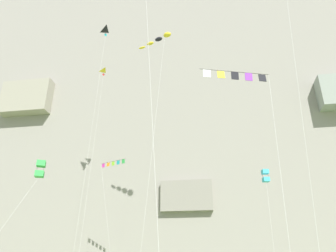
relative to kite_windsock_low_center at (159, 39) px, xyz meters
The scene contains 8 objects.
cliff_face 31.65m from the kite_windsock_low_center, 87.08° to the left, with size 180.00×31.43×72.95m.
kite_windsock_low_center is the anchor object (origin of this frame).
kite_banner_high_left 22.95m from the kite_windsock_low_center, 59.29° to the right, with size 4.98×3.57×16.28m.
kite_box_upper_mid 22.55m from the kite_windsock_low_center, 11.30° to the left, with size 1.05×3.16×13.45m.
kite_delta_upper_left 8.44m from the kite_windsock_low_center, 168.82° to the left, with size 1.82×3.23×34.89m.
kite_delta_far_left 11.81m from the kite_windsock_low_center, 148.00° to the left, with size 1.50×4.26×31.12m.
kite_banner_high_center 18.72m from the kite_windsock_low_center, 138.59° to the left, with size 4.81×4.72×16.81m.
kite_box_mid_left 25.10m from the kite_windsock_low_center, 123.35° to the right, with size 3.06×4.62×11.15m.
Camera 1 is at (4.85, -6.01, 3.41)m, focal length 33.61 mm.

